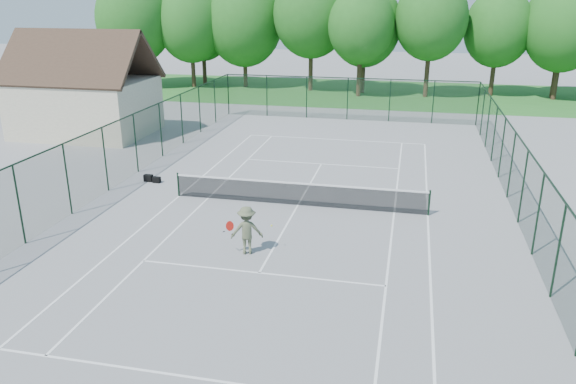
% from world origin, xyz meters
% --- Properties ---
extents(ground, '(140.00, 140.00, 0.00)m').
position_xyz_m(ground, '(0.00, 0.00, 0.00)').
color(ground, gray).
rests_on(ground, ground).
extents(grass_far, '(80.00, 16.00, 0.01)m').
position_xyz_m(grass_far, '(0.00, 30.00, 0.01)').
color(grass_far, '#2F792C').
rests_on(grass_far, ground).
extents(court_lines, '(11.05, 23.85, 0.01)m').
position_xyz_m(court_lines, '(0.00, 0.00, 0.00)').
color(court_lines, white).
rests_on(court_lines, ground).
extents(tennis_net, '(11.08, 0.08, 1.10)m').
position_xyz_m(tennis_net, '(0.00, 0.00, 0.58)').
color(tennis_net, black).
rests_on(tennis_net, ground).
extents(fence_enclosure, '(18.05, 36.05, 3.02)m').
position_xyz_m(fence_enclosure, '(0.00, 0.00, 1.56)').
color(fence_enclosure, '#1A3521').
rests_on(fence_enclosure, ground).
extents(utility_building, '(8.60, 6.27, 6.63)m').
position_xyz_m(utility_building, '(-16.00, 10.00, 3.12)').
color(utility_building, beige).
rests_on(utility_building, ground).
extents(tree_line_far, '(39.40, 6.40, 9.70)m').
position_xyz_m(tree_line_far, '(0.00, 30.00, 5.99)').
color(tree_line_far, '#483020').
rests_on(tree_line_far, ground).
extents(sports_bag_a, '(0.43, 0.27, 0.33)m').
position_xyz_m(sports_bag_a, '(-7.78, 1.66, 0.17)').
color(sports_bag_a, black).
rests_on(sports_bag_a, ground).
extents(sports_bag_b, '(0.38, 0.24, 0.28)m').
position_xyz_m(sports_bag_b, '(-7.31, 1.56, 0.14)').
color(sports_bag_b, black).
rests_on(sports_bag_b, ground).
extents(tennis_player, '(1.71, 0.95, 1.74)m').
position_xyz_m(tennis_player, '(-0.81, -5.02, 0.87)').
color(tennis_player, '#575E41').
rests_on(tennis_player, ground).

